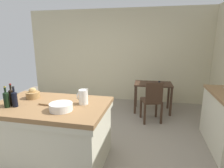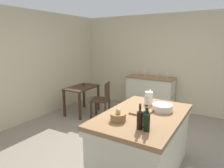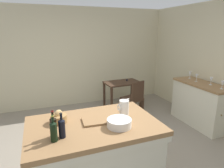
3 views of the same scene
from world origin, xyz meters
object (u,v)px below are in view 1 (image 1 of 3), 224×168
wash_bowl (61,107)px  bread_basket (33,94)px  island_table (53,130)px  wine_bottle_dark (15,99)px  cutting_board (54,102)px  wine_bottle_amber (12,97)px  wooden_chair (152,100)px  writing_desk (153,88)px  pitcher (83,97)px  wine_bottle_green (6,99)px

wash_bowl → bread_basket: bread_basket is taller
island_table → wine_bottle_dark: 0.69m
cutting_board → wine_bottle_amber: bearing=-160.1°
wash_bowl → wine_bottle_amber: size_ratio=0.97×
wine_bottle_amber → cutting_board: bearing=19.9°
wash_bowl → wine_bottle_dark: (-0.67, -0.01, 0.07)m
wooden_chair → wash_bowl: wash_bowl is taller
cutting_board → writing_desk: bearing=58.6°
pitcher → wine_bottle_green: (-0.95, -0.35, 0.01)m
island_table → bread_basket: (-0.40, 0.18, 0.47)m
island_table → wooden_chair: bearing=49.3°
wooden_chair → wine_bottle_dark: (-1.82, -1.84, 0.50)m
wine_bottle_dark → pitcher: bearing=19.2°
writing_desk → pitcher: bearing=-113.6°
wooden_chair → wine_bottle_green: (-1.91, -1.89, 0.50)m
bread_basket → wine_bottle_green: wine_bottle_green is taller
wash_bowl → wine_bottle_amber: (-0.75, 0.04, 0.08)m
writing_desk → wine_bottle_dark: wine_bottle_dark is taller
cutting_board → wine_bottle_green: bearing=-152.1°
wine_bottle_dark → wine_bottle_green: 0.10m
wine_bottle_dark → island_table: bearing=26.1°
wine_bottle_green → wash_bowl: bearing=4.2°
cutting_board → pitcher: bearing=8.8°
island_table → bread_basket: 0.64m
bread_basket → wine_bottle_green: bearing=-102.4°
wine_bottle_dark → wine_bottle_amber: wine_bottle_amber is taller
bread_basket → wine_bottle_dark: (-0.00, -0.38, 0.06)m
wash_bowl → cutting_board: (-0.23, 0.22, -0.04)m
island_table → wooden_chair: 2.17m
wooden_chair → bread_basket: (-1.81, -1.46, 0.44)m
writing_desk → bread_basket: 2.82m
pitcher → wash_bowl: bearing=-123.6°
wooden_chair → pitcher: size_ratio=3.64×
pitcher → cutting_board: 0.44m
wine_bottle_dark → wine_bottle_green: wine_bottle_green is taller
writing_desk → wooden_chair: 0.67m
wooden_chair → cutting_board: wooden_chair is taller
writing_desk → wine_bottle_amber: size_ratio=3.02×
writing_desk → wooden_chair: (-0.01, -0.66, -0.11)m
island_table → wash_bowl: wash_bowl is taller
wooden_chair → wine_bottle_dark: bearing=-134.6°
wooden_chair → wine_bottle_amber: bearing=-136.6°
wooden_chair → pitcher: pitcher is taller
wooden_chair → bread_basket: 2.37m
writing_desk → cutting_board: 2.67m
island_table → pitcher: (0.46, 0.10, 0.51)m
island_table → wine_bottle_dark: (-0.41, -0.20, 0.52)m
pitcher → wine_bottle_dark: (-0.86, -0.30, 0.01)m
wooden_chair → cutting_board: size_ratio=2.81×
island_table → writing_desk: 2.71m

